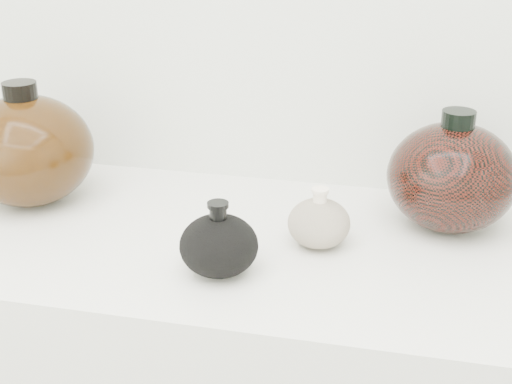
% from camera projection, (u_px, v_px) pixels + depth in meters
% --- Properties ---
extents(black_gourd_vase, '(0.15, 0.15, 0.11)m').
position_uv_depth(black_gourd_vase, '(219.00, 245.00, 1.01)').
color(black_gourd_vase, black).
rests_on(black_gourd_vase, display_counter).
extents(cream_gourd_vase, '(0.12, 0.12, 0.09)m').
position_uv_depth(cream_gourd_vase, '(319.00, 223.00, 1.09)').
color(cream_gourd_vase, beige).
rests_on(cream_gourd_vase, display_counter).
extents(left_round_pot, '(0.24, 0.24, 0.21)m').
position_uv_depth(left_round_pot, '(28.00, 150.00, 1.22)').
color(left_round_pot, black).
rests_on(left_round_pot, display_counter).
extents(right_round_pot, '(0.27, 0.27, 0.20)m').
position_uv_depth(right_round_pot, '(452.00, 177.00, 1.13)').
color(right_round_pot, black).
rests_on(right_round_pot, display_counter).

